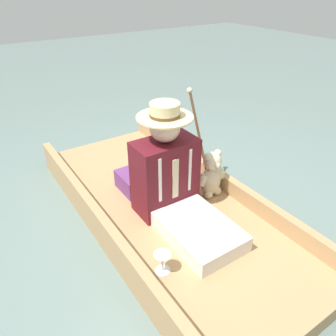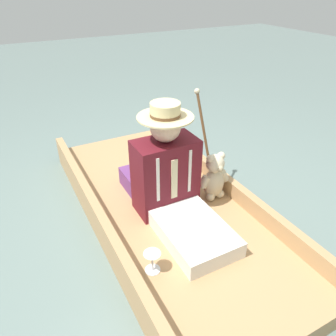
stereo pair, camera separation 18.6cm
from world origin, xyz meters
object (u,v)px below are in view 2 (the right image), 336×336
Objects in this scene: teddy_bear at (214,177)px; walking_cane at (204,130)px; wine_glass at (152,258)px; seated_person at (173,182)px.

teddy_bear is 0.51× the size of walking_cane.
walking_cane reaches higher than wine_glass.
walking_cane is (-0.44, -0.31, 0.15)m from seated_person.
teddy_bear is (-0.37, -0.04, -0.09)m from seated_person.
teddy_bear is 0.37m from walking_cane.
wine_glass is 1.09m from walking_cane.
teddy_bear is at bearing -177.28° from seated_person.
walking_cane is at bearing -137.80° from wine_glass.
walking_cane is at bearing -104.16° from teddy_bear.
teddy_bear is at bearing -148.57° from wine_glass.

